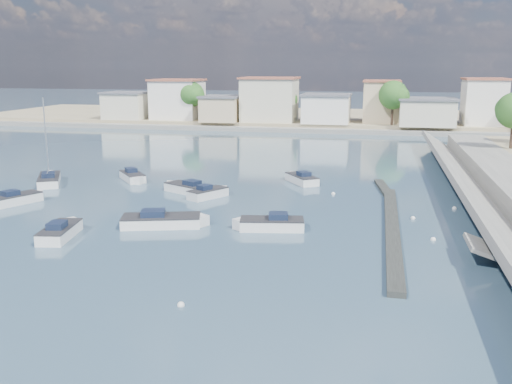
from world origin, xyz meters
TOP-DOWN VIEW (x-y plane):
  - ground at (0.00, 40.00)m, footprint 400.00×400.00m
  - breakwater at (6.90, 12.69)m, footprint 2.00×31.02m
  - far_shore_land at (0.00, 92.00)m, footprint 160.00×40.00m
  - far_shore_quay at (0.00, 71.00)m, footprint 160.00×2.50m
  - far_town at (10.71, 76.92)m, footprint 113.01×12.80m
  - shore_trees at (8.34, 68.11)m, footprint 74.56×38.32m
  - motorboat_a at (-16.09, 3.34)m, footprint 2.59×5.20m
  - motorboat_b at (-9.30, 17.41)m, footprint 3.37×4.12m
  - motorboat_c at (-12.06, 18.99)m, footprint 5.38×4.05m
  - motorboat_d at (-2.01, 8.22)m, footprint 5.40×2.76m
  - motorboat_e at (-25.19, 11.64)m, footprint 3.44×4.81m
  - motorboat_f at (-1.98, 25.98)m, footprint 3.99×4.74m
  - motorboat_g at (-19.45, 23.19)m, footprint 4.15×4.54m
  - motorboat_h at (-9.80, 7.45)m, footprint 6.66×3.90m
  - sailboat at (-27.41, 20.22)m, footprint 4.61×6.28m
  - mooring_buoys at (4.49, 14.05)m, footprint 16.40×37.20m

SIDE VIEW (x-z plane):
  - ground at x=0.00m, z-range 0.00..0.00m
  - mooring_buoys at x=4.49m, z-range -0.14..0.24m
  - breakwater at x=6.90m, z-range 0.00..0.35m
  - motorboat_d at x=-2.01m, z-range -0.36..1.12m
  - motorboat_b at x=-9.30m, z-range -0.36..1.12m
  - motorboat_f at x=-1.98m, z-range -0.36..1.12m
  - motorboat_e at x=-25.19m, z-range -0.36..1.12m
  - motorboat_h at x=-9.80m, z-range -0.36..1.12m
  - motorboat_a at x=-16.09m, z-range -0.36..1.12m
  - motorboat_c at x=-12.06m, z-range -0.36..1.12m
  - motorboat_g at x=-19.45m, z-range -0.36..1.12m
  - far_shore_quay at x=0.00m, z-range 0.00..0.80m
  - sailboat at x=-27.41m, z-range -4.09..4.91m
  - far_shore_land at x=0.00m, z-range 0.00..1.40m
  - far_town at x=10.71m, z-range 0.76..9.11m
  - shore_trees at x=8.34m, z-range 2.26..10.18m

